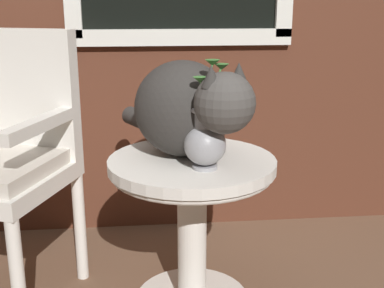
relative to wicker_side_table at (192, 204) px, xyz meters
name	(u,v)px	position (x,y,z in m)	size (l,w,h in m)	color
wicker_side_table	(192,204)	(0.00, 0.00, 0.00)	(0.55, 0.55, 0.55)	silver
wicker_chair	(1,150)	(-0.65, 0.17, 0.16)	(0.59, 0.59, 0.95)	silver
cat	(188,108)	(-0.01, 0.03, 0.32)	(0.44, 0.64, 0.33)	#33302D
pewter_vase_with_ivy	(205,138)	(0.03, -0.10, 0.26)	(0.14, 0.13, 0.33)	#99999E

